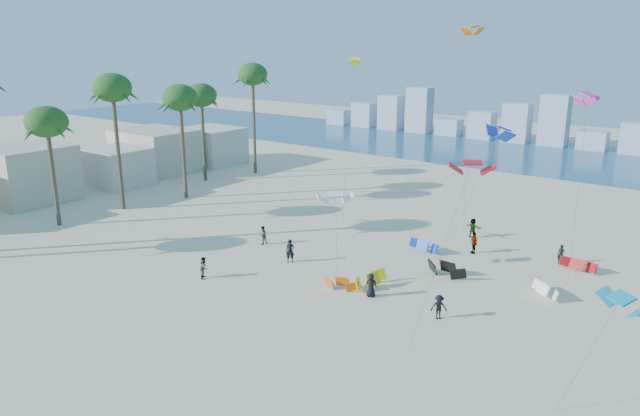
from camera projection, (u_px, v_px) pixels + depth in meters
The scene contains 10 objects.
ground at pixel (122, 329), 35.70m from camera, with size 220.00×220.00×0.00m, color beige.
ocean at pixel (523, 154), 90.91m from camera, with size 220.00×220.00×0.00m, color navy.
kitesurfer_near at pixel (290, 251), 46.15m from camera, with size 0.68×0.45×1.87m, color black.
kitesurfer_mid at pixel (204, 268), 43.13m from camera, with size 0.79×0.61×1.62m, color gray.
kitesurfers_far at pixel (426, 253), 46.07m from camera, with size 22.37×17.31×1.81m.
grounded_kites at pixel (447, 271), 43.39m from camera, with size 15.30×14.68×1.01m.
flying_kites at pixel (499, 118), 41.52m from camera, with size 38.76×27.37×18.54m.
palm_row at pixel (114, 99), 58.16m from camera, with size 9.14×44.80×15.64m.
beachfront_buildings at pixel (100, 163), 70.48m from camera, with size 11.50×43.00×6.00m.
distant_skyline at pixel (538, 126), 98.43m from camera, with size 85.00×3.00×8.40m.
Camera 1 is at (29.11, -18.51, 16.85)m, focal length 33.06 mm.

